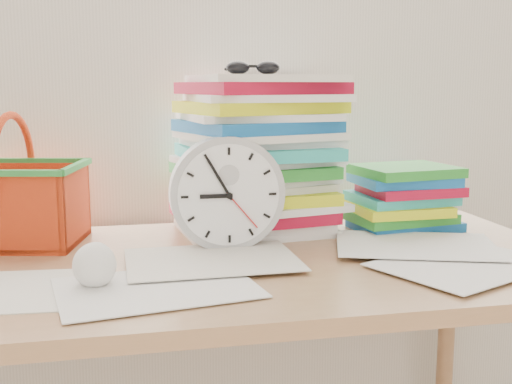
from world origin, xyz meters
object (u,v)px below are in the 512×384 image
object	(u,v)px
paper_stack	(257,155)
clock	(227,193)
book_stack	(404,198)
desk	(226,296)
basket	(14,180)

from	to	relation	value
paper_stack	clock	distance (m)	0.19
paper_stack	book_stack	bearing A→B (deg)	-10.47
desk	book_stack	distance (m)	0.50
clock	book_stack	world-z (taller)	clock
clock	basket	distance (m)	0.45
clock	basket	xyz separation A→B (m)	(-0.43, 0.14, 0.02)
clock	book_stack	bearing A→B (deg)	11.48
book_stack	paper_stack	bearing A→B (deg)	169.53
desk	clock	xyz separation A→B (m)	(0.02, 0.07, 0.19)
paper_stack	clock	xyz separation A→B (m)	(-0.09, -0.15, -0.06)
clock	book_stack	size ratio (longest dim) A/B	0.91
desk	paper_stack	xyz separation A→B (m)	(0.11, 0.22, 0.25)
paper_stack	clock	world-z (taller)	paper_stack
book_stack	basket	world-z (taller)	basket
desk	basket	distance (m)	0.51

